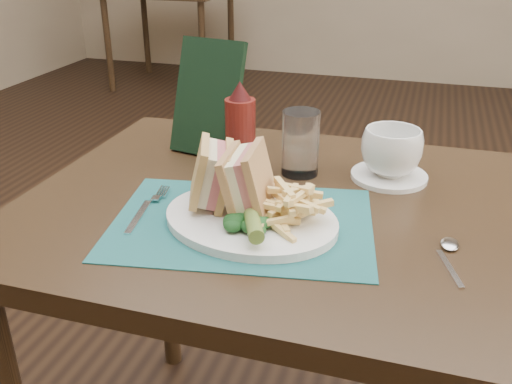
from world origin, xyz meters
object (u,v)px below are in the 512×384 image
sandwich_half_b (236,179)px  saucer (389,176)px  plate (251,219)px  table_main (269,357)px  check_presenter (208,98)px  drinking_glass (300,143)px  sandwich_half_a (199,174)px  table_bg_left (172,38)px  coffee_cup (392,152)px  ketchup_bottle (240,127)px  placemat (242,223)px

sandwich_half_b → saucer: bearing=42.0°
saucer → plate: bearing=-128.0°
table_main → check_presenter: (-0.20, 0.20, 0.50)m
saucer → drinking_glass: bearing=-171.2°
sandwich_half_b → saucer: sandwich_half_b is taller
drinking_glass → table_main: bearing=-99.9°
table_main → sandwich_half_a: bearing=-140.8°
table_main → saucer: bearing=38.4°
plate → table_bg_left: bearing=128.3°
table_bg_left → sandwich_half_b: bearing=-63.4°
plate → drinking_glass: bearing=94.2°
table_main → table_bg_left: size_ratio=1.00×
plate → coffee_cup: 0.34m
table_bg_left → drinking_glass: bearing=-61.0°
table_bg_left → ketchup_bottle: bearing=-62.8°
coffee_cup → drinking_glass: 0.18m
table_bg_left → sandwich_half_b: size_ratio=7.76×
table_bg_left → coffee_cup: 3.73m
table_bg_left → sandwich_half_b: 3.83m
placemat → sandwich_half_a: (-0.08, 0.02, 0.07)m
sandwich_half_a → ketchup_bottle: size_ratio=0.60×
table_main → saucer: (0.20, 0.16, 0.38)m
table_main → plate: 0.40m
drinking_glass → ketchup_bottle: 0.12m
table_bg_left → check_presenter: (1.54, -3.11, 0.50)m
placemat → coffee_cup: (0.22, 0.26, 0.06)m
saucer → ketchup_bottle: ketchup_bottle is taller
sandwich_half_a → ketchup_bottle: 0.20m
table_main → table_bg_left: same height
table_bg_left → coffee_cup: coffee_cup is taller
sandwich_half_a → saucer: (0.30, 0.24, -0.07)m
sandwich_half_b → ketchup_bottle: 0.21m
saucer → coffee_cup: (0.00, 0.00, 0.05)m
placemat → check_presenter: size_ratio=1.76×
placemat → coffee_cup: 0.35m
check_presenter → placemat: bearing=-49.5°
plate → saucer: bearing=63.4°
table_bg_left → coffee_cup: size_ratio=7.64×
table_bg_left → plate: bearing=-63.1°
drinking_glass → sandwich_half_b: bearing=-105.2°
saucer → sandwich_half_a: bearing=-141.3°
table_main → saucer: 0.46m
sandwich_half_a → saucer: bearing=18.2°
table_bg_left → sandwich_half_a: bearing=-64.2°
coffee_cup → saucer: bearing=0.0°
plate → table_main: bearing=97.7°
placemat → table_main: bearing=78.3°
saucer → sandwich_half_b: bearing=-133.4°
placemat → drinking_glass: (0.04, 0.24, 0.06)m
placemat → table_bg_left: bearing=116.7°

